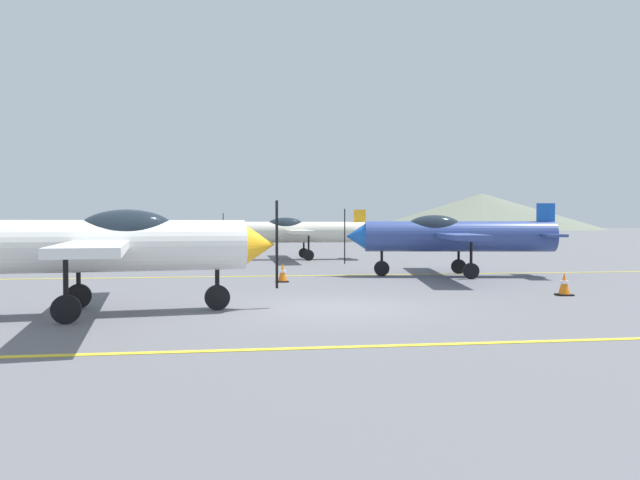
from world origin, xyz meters
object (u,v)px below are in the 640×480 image
(traffic_cone_front, at_px, (564,284))
(airplane_mid, at_px, (451,235))
(traffic_cone_side, at_px, (283,273))
(airplane_far, at_px, (297,231))
(airplane_near, at_px, (97,244))

(traffic_cone_front, bearing_deg, airplane_mid, 98.61)
(airplane_mid, xyz_separation_m, traffic_cone_side, (-5.94, -1.28, -1.13))
(airplane_far, distance_m, traffic_cone_side, 11.93)
(airplane_near, distance_m, traffic_cone_side, 7.65)
(airplane_near, relative_size, traffic_cone_side, 14.33)
(airplane_mid, xyz_separation_m, airplane_far, (-4.27, 10.48, 0.00))
(airplane_near, xyz_separation_m, airplane_far, (5.91, 18.02, 0.00))
(airplane_mid, height_order, traffic_cone_side, airplane_mid)
(airplane_far, bearing_deg, traffic_cone_side, -98.08)
(airplane_mid, bearing_deg, airplane_near, -143.46)
(airplane_near, xyz_separation_m, traffic_cone_side, (4.24, 6.27, -1.13))
(airplane_far, distance_m, traffic_cone_front, 17.13)
(airplane_near, bearing_deg, airplane_mid, 36.54)
(airplane_far, relative_size, traffic_cone_side, 14.23)
(airplane_mid, relative_size, traffic_cone_front, 14.32)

